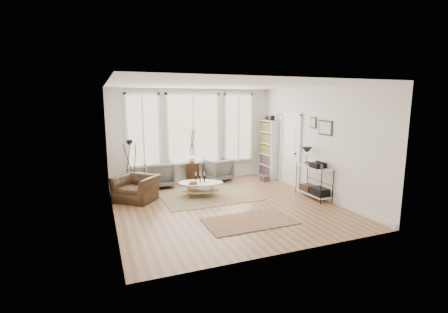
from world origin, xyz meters
name	(u,v)px	position (x,y,z in m)	size (l,w,h in m)	color
room	(226,147)	(0.02, 0.03, 1.43)	(5.50, 5.54, 2.90)	#9C704D
bay_window	(193,130)	(0.00, 2.71, 1.61)	(4.14, 0.12, 2.24)	beige
door	(290,148)	(2.57, 1.15, 1.12)	(0.09, 1.06, 2.22)	white
bookcase	(269,149)	(2.44, 2.23, 0.96)	(0.31, 0.85, 2.06)	white
low_shelf	(314,179)	(2.38, -0.30, 0.51)	(0.38, 1.08, 1.30)	white
wall_art	(322,126)	(2.58, -0.27, 1.88)	(0.04, 0.88, 0.44)	black
rug_main	(209,195)	(-0.12, 0.89, 0.01)	(2.53, 1.90, 0.01)	brown
rug_runner	(250,221)	(0.06, -1.23, 0.01)	(1.91, 1.06, 0.01)	brown
coffee_table	(200,185)	(-0.35, 0.94, 0.29)	(1.38, 1.11, 0.55)	tan
armchair_left	(159,174)	(-1.18, 2.32, 0.38)	(0.81, 0.84, 0.76)	slate
armchair_right	(218,169)	(0.72, 2.43, 0.35)	(0.74, 0.77, 0.70)	slate
side_table	(192,155)	(-0.13, 2.45, 0.86)	(0.43, 0.43, 1.79)	#352115
vase	(192,158)	(-0.15, 2.45, 0.77)	(0.25, 0.25, 0.26)	silver
accent_chair	(136,188)	(-1.99, 1.18, 0.32)	(0.99, 0.86, 0.64)	#352115
tripod_camera	(131,168)	(-2.02, 2.12, 0.67)	(0.52, 0.52, 1.46)	black
book_stack_near	(265,178)	(2.05, 1.75, 0.09)	(0.21, 0.27, 0.18)	brown
book_stack_far	(265,179)	(2.05, 1.70, 0.07)	(0.17, 0.22, 0.14)	brown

